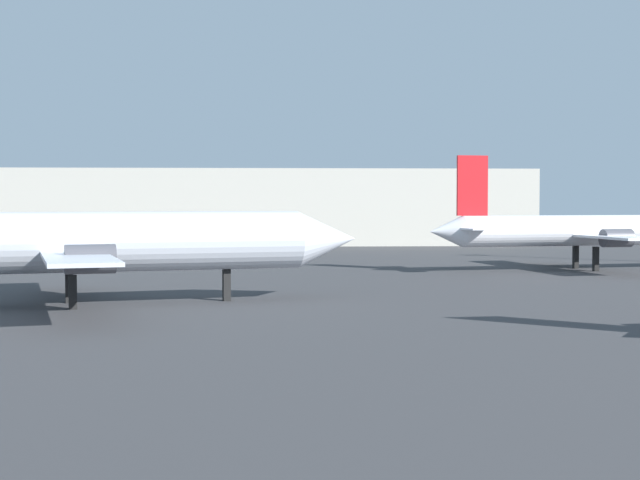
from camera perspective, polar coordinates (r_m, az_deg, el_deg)
The scene contains 3 objects.
airplane_distant at distance 55.49m, azimuth -13.80°, elevation -0.12°, with size 31.85×24.55×11.38m.
airplane_far_left at distance 85.25m, azimuth 16.26°, elevation 0.56°, with size 31.12×19.59×9.76m.
terminal_building at distance 131.98m, azimuth -4.52°, elevation 2.00°, with size 77.83×18.30×10.20m, color beige.
Camera 1 is at (-3.11, -7.56, 6.00)m, focal length 53.11 mm.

